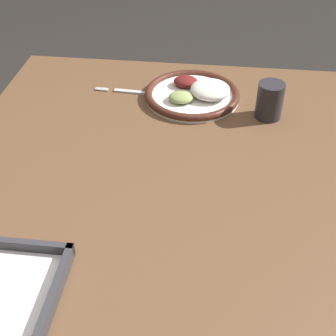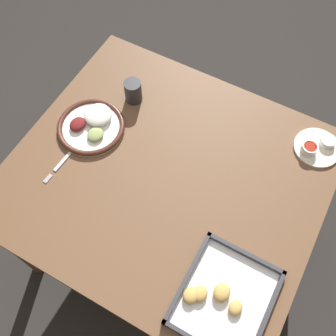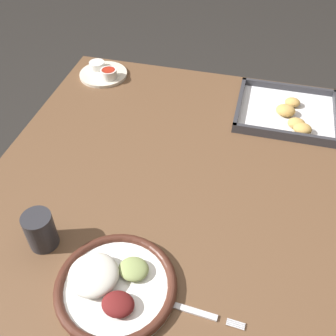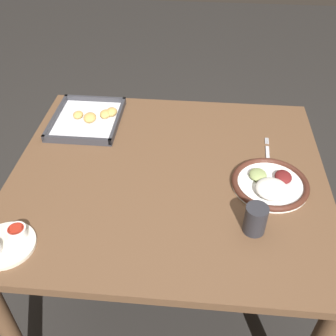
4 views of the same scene
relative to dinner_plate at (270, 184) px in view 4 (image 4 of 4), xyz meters
The scene contains 7 objects.
ground_plane 0.79m from the dinner_plate, 83.30° to the left, with size 8.00×8.00×0.00m, color #282623.
dining_table 0.35m from the dinner_plate, 83.30° to the left, with size 0.94×1.05×0.71m.
dinner_plate is the anchor object (origin of this frame).
fork 0.16m from the dinner_plate, ahead, with size 0.19×0.03×0.00m.
saucer_plate 0.81m from the dinner_plate, 112.28° to the left, with size 0.16×0.16×0.04m.
baking_tray 0.74m from the dinner_plate, 64.55° to the left, with size 0.30×0.26×0.04m.
drinking_cup 0.20m from the dinner_plate, 160.45° to the left, with size 0.06×0.06×0.09m.
Camera 4 is at (-0.98, -0.09, 1.57)m, focal length 42.00 mm.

